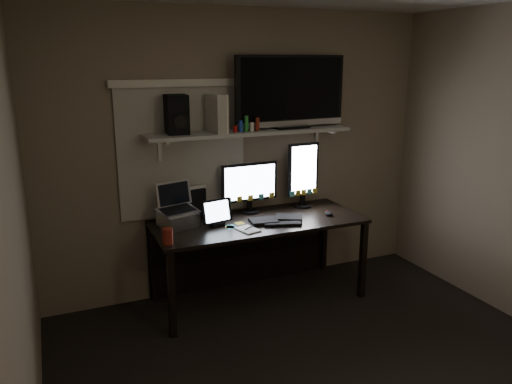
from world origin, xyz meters
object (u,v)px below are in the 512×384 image
desk (253,235)px  mouse (329,213)px  monitor_landscape (250,188)px  cup (167,236)px  tv (291,92)px  monitor_portrait (303,175)px  speaker (177,114)px  keyboard (276,219)px  laptop (178,206)px  tablet (217,213)px  game_console (217,113)px

desk → mouse: mouse is taller
monitor_landscape → cup: (-0.87, -0.49, -0.17)m
tv → mouse: bearing=-55.6°
tv → monitor_landscape: bearing=169.8°
desk → mouse: size_ratio=18.12×
monitor_landscape → monitor_portrait: bearing=-4.6°
tv → speaker: size_ratio=3.31×
monitor_landscape → speaker: (-0.64, -0.01, 0.68)m
keyboard → tv: (0.25, 0.27, 1.05)m
laptop → speaker: bearing=51.2°
monitor_portrait → cup: monitor_portrait is taller
monitor_landscape → tablet: size_ratio=2.01×
keyboard → tv: 1.11m
laptop → speaker: 0.74m
cup → speaker: (0.23, 0.48, 0.85)m
mouse → tv: (-0.24, 0.31, 1.04)m
mouse → tv: size_ratio=0.10×
monitor_landscape → mouse: bearing=-32.4°
monitor_portrait → tv: tv is taller
speaker → mouse: bearing=-12.1°
tablet → cup: 0.54m
monitor_landscape → tv: bearing=-9.0°
monitor_landscape → mouse: 0.74m
cup → game_console: (0.56, 0.44, 0.85)m
desk → monitor_landscape: 0.43m
tv → laptop: bearing=-177.8°
cup → game_console: 1.10m
mouse → tv: bearing=139.9°
monitor_landscape → tablet: 0.48m
keyboard → mouse: mouse is taller
game_console → speaker: speaker is taller
tablet → laptop: (-0.30, 0.10, 0.06)m
monitor_portrait → tablet: size_ratio=2.33×
mouse → tablet: (-1.01, 0.12, 0.10)m
game_console → cup: bearing=-150.8°
desk → monitor_landscape: monitor_landscape is taller
laptop → tv: bearing=-10.4°
keyboard → mouse: bearing=12.7°
tablet → tv: size_ratio=0.25×
keyboard → tablet: (-0.51, 0.08, 0.10)m
desk → tv: tv is taller
keyboard → mouse: (0.50, -0.04, 0.00)m
keyboard → game_console: 1.02m
laptop → tv: size_ratio=0.34×
cup → game_console: game_console is taller
laptop → mouse: bearing=-25.0°
desk → keyboard: keyboard is taller
tablet → tv: (0.77, 0.20, 0.95)m
tv → game_console: (-0.68, -0.00, -0.16)m
tv → speaker: bearing=175.0°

